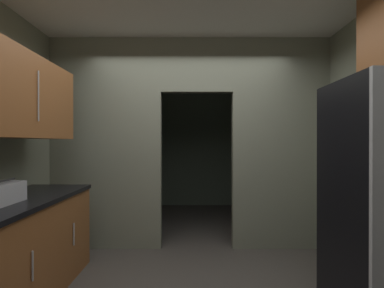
% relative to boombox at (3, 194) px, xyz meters
% --- Properties ---
extents(kitchen_partition, '(3.63, 0.12, 2.74)m').
position_rel_boombox_xyz_m(kitchen_partition, '(1.42, 1.46, 0.47)').
color(kitchen_partition, gray).
rests_on(kitchen_partition, ground).
extents(adjoining_room_shell, '(3.63, 2.55, 2.74)m').
position_rel_boombox_xyz_m(adjoining_room_shell, '(1.45, 3.24, 0.39)').
color(adjoining_room_shell, slate).
rests_on(adjoining_room_shell, ground).
extents(lower_cabinet_run, '(0.68, 1.60, 0.89)m').
position_rel_boombox_xyz_m(lower_cabinet_run, '(-0.03, 0.21, -0.53)').
color(lower_cabinet_run, brown).
rests_on(lower_cabinet_run, ground).
extents(upper_cabinet_counterside, '(0.36, 1.44, 0.72)m').
position_rel_boombox_xyz_m(upper_cabinet_counterside, '(-0.03, 0.21, 0.80)').
color(upper_cabinet_counterside, brown).
extents(boombox, '(0.16, 0.35, 0.19)m').
position_rel_boombox_xyz_m(boombox, '(0.00, 0.00, 0.00)').
color(boombox, '#B2B2B7').
rests_on(boombox, lower_cabinet_run).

